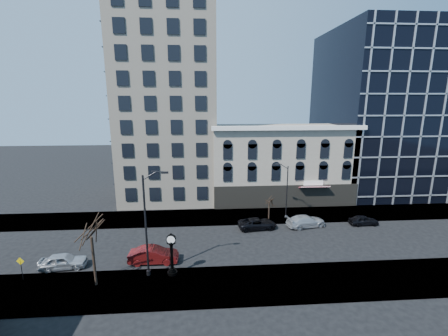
{
  "coord_description": "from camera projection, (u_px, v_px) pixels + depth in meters",
  "views": [
    {
      "loc": [
        -0.49,
        -31.54,
        16.12
      ],
      "look_at": [
        2.0,
        4.0,
        8.0
      ],
      "focal_mm": 24.0,
      "sensor_mm": 36.0,
      "label": 1
    }
  ],
  "objects": [
    {
      "name": "car_far_c",
      "position": [
        363.0,
        220.0,
        39.42
      ],
      "size": [
        3.77,
        1.55,
        1.28
      ],
      "primitive_type": "imported",
      "rotation": [
        0.0,
        0.0,
        1.58
      ],
      "color": "black",
      "rests_on": "ground"
    },
    {
      "name": "ground",
      "position": [
        209.0,
        244.0,
        34.3
      ],
      "size": [
        160.0,
        160.0,
        0.0
      ],
      "primitive_type": "plane",
      "color": "black",
      "rests_on": "ground"
    },
    {
      "name": "car_far_a",
      "position": [
        257.0,
        224.0,
        38.25
      ],
      "size": [
        5.11,
        2.76,
        1.36
      ],
      "primitive_type": "imported",
      "rotation": [
        0.0,
        0.0,
        1.68
      ],
      "color": "black",
      "rests_on": "ground"
    },
    {
      "name": "car_near_a",
      "position": [
        63.0,
        261.0,
        29.23
      ],
      "size": [
        4.54,
        2.29,
        1.48
      ],
      "primitive_type": "imported",
      "rotation": [
        0.0,
        0.0,
        1.7
      ],
      "color": "#A5A8AD",
      "rests_on": "ground"
    },
    {
      "name": "car_far_b",
      "position": [
        306.0,
        221.0,
        38.86
      ],
      "size": [
        5.54,
        3.18,
        1.51
      ],
      "primitive_type": "imported",
      "rotation": [
        0.0,
        0.0,
        1.79
      ],
      "color": "#A5A8AD",
      "rests_on": "ground"
    },
    {
      "name": "sidewalk_far",
      "position": [
        208.0,
        217.0,
        42.06
      ],
      "size": [
        160.0,
        6.0,
        0.12
      ],
      "primitive_type": "cube",
      "color": "gray",
      "rests_on": "ground"
    },
    {
      "name": "street_clock",
      "position": [
        172.0,
        256.0,
        27.77
      ],
      "size": [
        0.94,
        0.94,
        4.15
      ],
      "rotation": [
        0.0,
        0.0,
        -0.09
      ],
      "color": "black",
      "rests_on": "sidewalk_near"
    },
    {
      "name": "bare_tree_far",
      "position": [
        269.0,
        198.0,
        40.71
      ],
      "size": [
        2.3,
        2.3,
        3.95
      ],
      "color": "black",
      "rests_on": "sidewalk_far"
    },
    {
      "name": "victorian_row",
      "position": [
        279.0,
        163.0,
        49.24
      ],
      "size": [
        22.6,
        11.19,
        12.5
      ],
      "color": "gray",
      "rests_on": "ground"
    },
    {
      "name": "sidewalk_near",
      "position": [
        211.0,
        286.0,
        26.5
      ],
      "size": [
        160.0,
        6.0,
        0.12
      ],
      "primitive_type": "cube",
      "color": "gray",
      "rests_on": "ground"
    },
    {
      "name": "street_lamp_far",
      "position": [
        283.0,
        177.0,
        40.39
      ],
      "size": [
        1.97,
        0.77,
        7.81
      ],
      "rotation": [
        0.0,
        0.0,
        2.86
      ],
      "color": "black",
      "rests_on": "sidewalk_far"
    },
    {
      "name": "car_near_b",
      "position": [
        154.0,
        255.0,
        30.24
      ],
      "size": [
        4.94,
        1.75,
        1.62
      ],
      "primitive_type": "imported",
      "rotation": [
        0.0,
        0.0,
        1.57
      ],
      "color": "maroon",
      "rests_on": "ground"
    },
    {
      "name": "glass_office",
      "position": [
        384.0,
        112.0,
        53.7
      ],
      "size": [
        20.0,
        20.15,
        28.0
      ],
      "color": "black",
      "rests_on": "ground"
    },
    {
      "name": "street_lamp_near",
      "position": [
        153.0,
        196.0,
        26.43
      ],
      "size": [
        2.64,
        0.5,
        10.2
      ],
      "rotation": [
        0.0,
        0.0,
        0.07
      ],
      "color": "black",
      "rests_on": "sidewalk_near"
    },
    {
      "name": "cream_tower",
      "position": [
        167.0,
        79.0,
        47.95
      ],
      "size": [
        15.9,
        15.4,
        42.5
      ],
      "color": "beige",
      "rests_on": "ground"
    },
    {
      "name": "bare_tree_near",
      "position": [
        90.0,
        226.0,
        25.31
      ],
      "size": [
        4.29,
        4.29,
        7.37
      ],
      "color": "black",
      "rests_on": "sidewalk_near"
    },
    {
      "name": "warning_sign",
      "position": [
        21.0,
        265.0,
        26.93
      ],
      "size": [
        0.72,
        0.13,
        2.22
      ],
      "rotation": [
        0.0,
        0.0,
        -0.13
      ],
      "color": "black",
      "rests_on": "sidewalk_near"
    }
  ]
}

